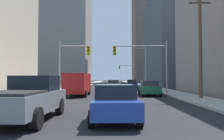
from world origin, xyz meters
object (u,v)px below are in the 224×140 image
object	(u,v)px
sedan_blue	(114,102)
sedan_green	(148,88)
cargo_van_red	(77,83)
sedan_beige	(112,85)
sedan_navy	(131,84)
pickup_truck_grey	(28,98)
traffic_signal_near_right	(142,57)
traffic_signal_near_left	(72,58)
traffic_signal_far_right	(126,70)

from	to	relation	value
sedan_blue	sedan_green	size ratio (longest dim) A/B	0.99
cargo_van_red	sedan_green	world-z (taller)	cargo_van_red
sedan_beige	sedan_blue	bearing A→B (deg)	-90.17
sedan_blue	sedan_beige	size ratio (longest dim) A/B	1.01
sedan_beige	sedan_navy	bearing A→B (deg)	66.24
pickup_truck_grey	traffic_signal_near_right	distance (m)	17.43
traffic_signal_near_left	traffic_signal_far_right	xyz separation A→B (m)	(8.66, 39.37, 0.04)
cargo_van_red	pickup_truck_grey	bearing A→B (deg)	-90.55
sedan_navy	traffic_signal_far_right	xyz separation A→B (m)	(0.64, 22.43, 3.29)
traffic_signal_near_left	pickup_truck_grey	bearing A→B (deg)	-86.94
pickup_truck_grey	sedan_beige	distance (m)	25.09
traffic_signal_far_right	cargo_van_red	bearing A→B (deg)	-100.37
cargo_van_red	sedan_blue	world-z (taller)	cargo_van_red
cargo_van_red	sedan_beige	world-z (taller)	cargo_van_red
sedan_green	traffic_signal_far_right	distance (m)	41.75
sedan_blue	traffic_signal_near_left	distance (m)	16.76
cargo_van_red	sedan_navy	xyz separation A→B (m)	(7.06, 19.61, -0.52)
traffic_signal_far_right	sedan_blue	bearing A→B (deg)	-94.29
traffic_signal_near_right	sedan_navy	bearing A→B (deg)	89.26
cargo_van_red	sedan_beige	xyz separation A→B (m)	(3.63, 11.81, -0.52)
traffic_signal_far_right	traffic_signal_near_left	bearing A→B (deg)	-102.40
sedan_green	sedan_navy	xyz separation A→B (m)	(-0.16, 19.19, 0.00)
pickup_truck_grey	sedan_navy	bearing A→B (deg)	77.57
sedan_beige	traffic_signal_far_right	distance (m)	30.67
sedan_blue	cargo_van_red	bearing A→B (deg)	105.11
pickup_truck_grey	cargo_van_red	distance (m)	13.00
pickup_truck_grey	sedan_beige	size ratio (longest dim) A/B	1.30
sedan_green	traffic_signal_far_right	world-z (taller)	traffic_signal_far_right
sedan_green	traffic_signal_near_left	xyz separation A→B (m)	(-8.18, 2.25, 3.26)
sedan_navy	traffic_signal_near_right	size ratio (longest dim) A/B	0.69
pickup_truck_grey	sedan_green	distance (m)	15.29
sedan_navy	sedan_beige	bearing A→B (deg)	-113.76
traffic_signal_far_right	pickup_truck_grey	bearing A→B (deg)	-98.09
sedan_green	traffic_signal_near_right	size ratio (longest dim) A/B	0.70
sedan_navy	cargo_van_red	bearing A→B (deg)	-109.80
traffic_signal_near_right	traffic_signal_far_right	bearing A→B (deg)	88.75
sedan_green	traffic_signal_near_left	bearing A→B (deg)	164.65
pickup_truck_grey	cargo_van_red	bearing A→B (deg)	89.45
sedan_blue	pickup_truck_grey	bearing A→B (deg)	177.47
traffic_signal_near_left	traffic_signal_near_right	xyz separation A→B (m)	(7.80, 0.00, 0.12)
sedan_beige	traffic_signal_far_right	bearing A→B (deg)	82.33
sedan_beige	cargo_van_red	bearing A→B (deg)	-107.06
traffic_signal_near_right	traffic_signal_far_right	distance (m)	39.38
traffic_signal_near_left	sedan_blue	bearing A→B (deg)	-74.07
sedan_green	traffic_signal_far_right	bearing A→B (deg)	89.35
sedan_green	traffic_signal_far_right	size ratio (longest dim) A/B	0.71
sedan_blue	sedan_navy	world-z (taller)	same
sedan_blue	sedan_navy	distance (m)	32.95
sedan_green	traffic_signal_near_right	world-z (taller)	traffic_signal_near_right
pickup_truck_grey	traffic_signal_far_right	size ratio (longest dim) A/B	0.91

